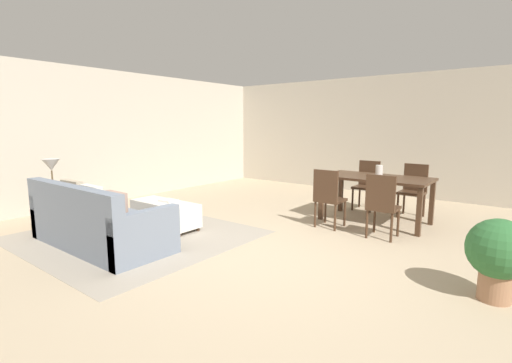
% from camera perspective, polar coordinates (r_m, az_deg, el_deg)
% --- Properties ---
extents(ground_plane, '(10.80, 10.80, 0.00)m').
position_cam_1_polar(ground_plane, '(4.60, 1.19, -11.42)').
color(ground_plane, tan).
extents(wall_back, '(9.00, 0.12, 2.70)m').
position_cam_1_polar(wall_back, '(8.85, 21.10, 6.72)').
color(wall_back, '#BCB2A0').
rests_on(wall_back, ground_plane).
extents(wall_left, '(0.12, 11.00, 2.70)m').
position_cam_1_polar(wall_left, '(8.11, -23.03, 6.46)').
color(wall_left, '#BCB2A0').
rests_on(wall_left, ground_plane).
extents(area_rug, '(3.00, 2.80, 0.01)m').
position_cam_1_polar(area_rug, '(5.63, -18.25, -7.99)').
color(area_rug, gray).
rests_on(area_rug, ground_plane).
extents(couch, '(2.14, 0.90, 0.86)m').
position_cam_1_polar(couch, '(5.27, -23.66, -6.15)').
color(couch, slate).
rests_on(couch, ground_plane).
extents(ottoman_table, '(1.18, 0.46, 0.41)m').
position_cam_1_polar(ottoman_table, '(5.86, -14.06, -4.80)').
color(ottoman_table, silver).
rests_on(ottoman_table, ground_plane).
extents(side_table, '(0.40, 0.40, 0.55)m').
position_cam_1_polar(side_table, '(6.48, -29.10, -2.53)').
color(side_table, brown).
rests_on(side_table, ground_plane).
extents(table_lamp, '(0.26, 0.26, 0.53)m').
position_cam_1_polar(table_lamp, '(6.41, -29.46, 2.09)').
color(table_lamp, brown).
rests_on(table_lamp, side_table).
extents(dining_table, '(1.69, 0.89, 0.76)m').
position_cam_1_polar(dining_table, '(6.25, 18.29, -0.10)').
color(dining_table, '#422B1C').
rests_on(dining_table, ground_plane).
extents(dining_chair_near_left, '(0.40, 0.40, 0.92)m').
position_cam_1_polar(dining_chair_near_left, '(5.72, 11.25, -2.12)').
color(dining_chair_near_left, '#422B1C').
rests_on(dining_chair_near_left, ground_plane).
extents(dining_chair_near_right, '(0.41, 0.41, 0.92)m').
position_cam_1_polar(dining_chair_near_right, '(5.37, 19.16, -3.17)').
color(dining_chair_near_right, '#422B1C').
rests_on(dining_chair_near_right, ground_plane).
extents(dining_chair_far_left, '(0.40, 0.40, 0.92)m').
position_cam_1_polar(dining_chair_far_left, '(7.19, 17.04, -0.10)').
color(dining_chair_far_left, '#422B1C').
rests_on(dining_chair_far_left, ground_plane).
extents(dining_chair_far_right, '(0.41, 0.41, 0.92)m').
position_cam_1_polar(dining_chair_far_right, '(6.90, 23.48, -0.82)').
color(dining_chair_far_right, '#422B1C').
rests_on(dining_chair_far_right, ground_plane).
extents(vase_centerpiece, '(0.11, 0.11, 0.20)m').
position_cam_1_polar(vase_centerpiece, '(6.16, 18.76, 1.54)').
color(vase_centerpiece, silver).
rests_on(vase_centerpiece, dining_table).
extents(book_on_ottoman, '(0.26, 0.20, 0.03)m').
position_cam_1_polar(book_on_ottoman, '(5.82, -13.55, -2.93)').
color(book_on_ottoman, silver).
rests_on(book_on_ottoman, ottoman_table).
extents(potted_plant, '(0.55, 0.55, 0.77)m').
position_cam_1_polar(potted_plant, '(3.99, 33.76, -9.32)').
color(potted_plant, '#996B4C').
rests_on(potted_plant, ground_plane).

